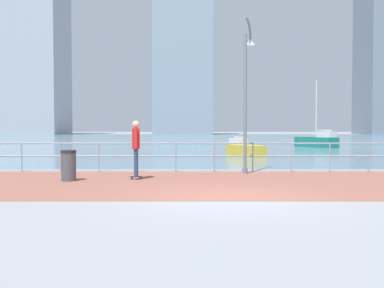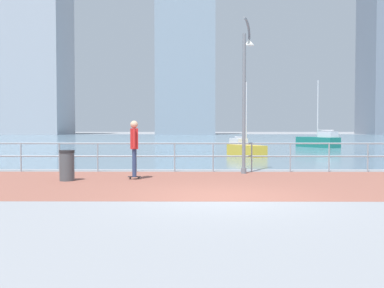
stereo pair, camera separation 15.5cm
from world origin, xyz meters
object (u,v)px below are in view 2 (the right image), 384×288
trash_bin (67,165)px  sailboat_white (245,149)px  skateboarder (134,144)px  lamppost (246,87)px  sailboat_ivory (319,141)px

trash_bin → sailboat_white: bearing=60.3°
skateboarder → trash_bin: (-1.98, -0.44, -0.63)m
lamppost → sailboat_ivory: (8.24, 20.43, -2.50)m
skateboarder → sailboat_ivory: size_ratio=0.34×
trash_bin → sailboat_white: size_ratio=0.22×
skateboarder → sailboat_ivory: (11.90, 22.31, -0.58)m
skateboarder → sailboat_white: sailboat_white is taller
skateboarder → sailboat_white: (4.71, 11.29, -0.71)m
lamppost → sailboat_ivory: size_ratio=1.00×
sailboat_ivory → trash_bin: bearing=-121.4°
lamppost → trash_bin: lamppost is taller
sailboat_ivory → skateboarder: bearing=-118.1°
skateboarder → trash_bin: skateboarder is taller
skateboarder → trash_bin: bearing=-167.6°
lamppost → sailboat_white: (1.06, 9.41, -2.62)m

